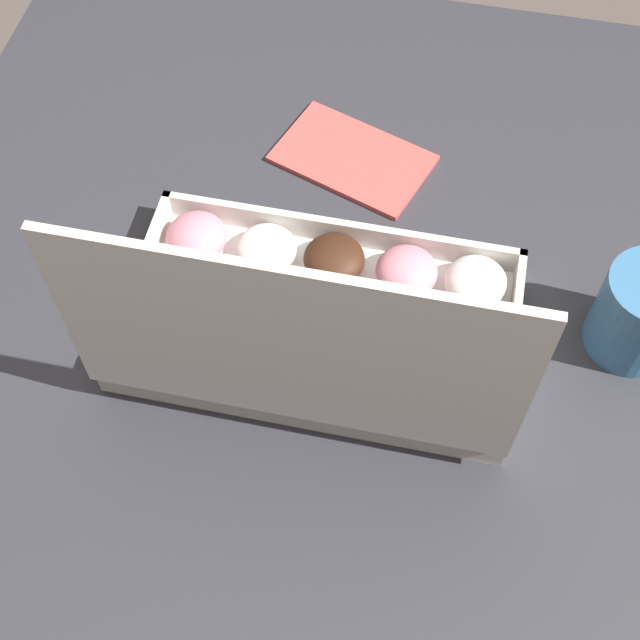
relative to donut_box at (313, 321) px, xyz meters
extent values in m
plane|color=#564C44|center=(0.01, -0.05, -0.77)|extent=(8.00, 8.00, 0.00)
cube|color=#2D2D33|center=(0.01, -0.05, -0.06)|extent=(0.91, 0.99, 0.03)
cylinder|color=#2D2D33|center=(-0.39, -0.50, -0.42)|extent=(0.06, 0.06, 0.70)
cylinder|color=#2D2D33|center=(0.42, -0.50, -0.42)|extent=(0.06, 0.06, 0.70)
cube|color=white|center=(0.00, -0.02, -0.04)|extent=(0.38, 0.22, 0.01)
cube|color=beige|center=(0.00, -0.13, -0.02)|extent=(0.38, 0.01, 0.03)
cube|color=beige|center=(0.00, 0.09, -0.02)|extent=(0.38, 0.01, 0.03)
cube|color=beige|center=(-0.19, -0.02, -0.02)|extent=(0.01, 0.22, 0.03)
cube|color=beige|center=(0.18, -0.02, -0.02)|extent=(0.01, 0.22, 0.03)
cube|color=beige|center=(0.00, 0.09, 0.10)|extent=(0.38, 0.01, 0.22)
ellipsoid|color=white|center=(-0.15, -0.09, -0.02)|extent=(0.06, 0.06, 0.04)
ellipsoid|color=pink|center=(-0.08, -0.09, -0.02)|extent=(0.06, 0.06, 0.04)
ellipsoid|color=#381E11|center=(0.00, -0.09, -0.02)|extent=(0.06, 0.06, 0.03)
ellipsoid|color=white|center=(0.07, -0.09, -0.03)|extent=(0.06, 0.06, 0.03)
ellipsoid|color=pink|center=(0.14, -0.09, -0.02)|extent=(0.06, 0.06, 0.04)
torus|color=#9E6633|center=(-0.15, -0.02, -0.03)|extent=(0.06, 0.06, 0.02)
ellipsoid|color=#9E6633|center=(-0.08, -0.02, -0.03)|extent=(0.06, 0.06, 0.03)
ellipsoid|color=#381E11|center=(0.00, -0.02, -0.02)|extent=(0.06, 0.06, 0.03)
torus|color=#9E6633|center=(0.07, -0.02, -0.03)|extent=(0.06, 0.06, 0.02)
torus|color=white|center=(0.14, -0.02, -0.03)|extent=(0.06, 0.06, 0.02)
torus|color=black|center=(-0.15, 0.05, -0.03)|extent=(0.06, 0.06, 0.02)
torus|color=#B77A38|center=(-0.08, 0.04, -0.03)|extent=(0.06, 0.06, 0.02)
torus|color=tan|center=(0.00, 0.05, -0.03)|extent=(0.06, 0.06, 0.02)
ellipsoid|color=pink|center=(0.07, 0.05, -0.02)|extent=(0.06, 0.06, 0.04)
ellipsoid|color=black|center=(0.15, 0.05, -0.02)|extent=(0.06, 0.06, 0.03)
cube|color=#CC4C47|center=(0.01, -0.25, -0.04)|extent=(0.19, 0.15, 0.01)
camera|label=1|loc=(-0.10, 0.43, 0.71)|focal=50.00mm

